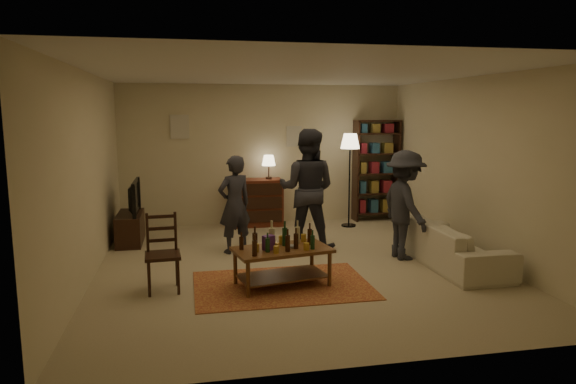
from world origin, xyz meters
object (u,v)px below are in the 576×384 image
object	(u,v)px
tv_stand	(130,220)
person_left	(235,204)
person_right	(307,189)
person_by_sofa	(405,205)
floor_lamp	(350,148)
coffee_table	(281,253)
sofa	(452,244)
dresser	(257,201)
dining_chair	(162,250)
bookshelf	(376,169)

from	to	relation	value
tv_stand	person_left	size ratio (longest dim) A/B	0.70
tv_stand	person_right	xyz separation A→B (m)	(2.82, -0.89, 0.57)
person_by_sofa	floor_lamp	bearing A→B (deg)	-1.26
person_left	person_by_sofa	world-z (taller)	person_by_sofa
coffee_table	person_right	distance (m)	1.94
floor_lamp	person_by_sofa	distance (m)	2.36
coffee_table	person_left	bearing A→B (deg)	104.14
coffee_table	sofa	bearing A→B (deg)	9.06
tv_stand	dresser	world-z (taller)	dresser
tv_stand	person_by_sofa	xyz separation A→B (m)	(4.11, -1.75, 0.43)
dining_chair	floor_lamp	distance (m)	4.58
person_left	dresser	bearing A→B (deg)	-131.42
dining_chair	bookshelf	world-z (taller)	bookshelf
floor_lamp	tv_stand	bearing A→B (deg)	-172.81
bookshelf	person_left	world-z (taller)	bookshelf
bookshelf	floor_lamp	size ratio (longest dim) A/B	1.14
person_left	tv_stand	bearing A→B (deg)	-52.75
sofa	person_right	xyz separation A→B (m)	(-1.82, 1.31, 0.66)
coffee_table	dining_chair	bearing A→B (deg)	174.20
person_right	dining_chair	bearing A→B (deg)	59.91
person_by_sofa	tv_stand	bearing A→B (deg)	62.44
sofa	person_by_sofa	size ratio (longest dim) A/B	1.28
floor_lamp	person_left	xyz separation A→B (m)	(-2.32, -1.43, -0.75)
person_by_sofa	dresser	bearing A→B (deg)	30.38
dresser	person_by_sofa	world-z (taller)	person_by_sofa
coffee_table	bookshelf	world-z (taller)	bookshelf
sofa	person_by_sofa	distance (m)	0.87
dresser	sofa	xyz separation A→B (m)	(2.39, -3.11, -0.17)
bookshelf	person_by_sofa	bearing A→B (deg)	-102.04
dining_chair	bookshelf	distance (m)	5.35
floor_lamp	person_by_sofa	bearing A→B (deg)	-86.73
dresser	sofa	bearing A→B (deg)	-52.46
dresser	person_left	distance (m)	1.95
dresser	sofa	size ratio (longest dim) A/B	0.65
person_right	person_by_sofa	xyz separation A→B (m)	(1.29, -0.86, -0.15)
tv_stand	bookshelf	size ratio (longest dim) A/B	0.52
coffee_table	person_by_sofa	bearing A→B (deg)	23.06
person_left	person_by_sofa	distance (m)	2.58
tv_stand	person_left	xyz separation A→B (m)	(1.66, -0.93, 0.38)
sofa	person_by_sofa	xyz separation A→B (m)	(-0.54, 0.45, 0.51)
dining_chair	person_right	size ratio (longest dim) A/B	0.50
dresser	floor_lamp	bearing A→B (deg)	-13.39
floor_lamp	sofa	size ratio (longest dim) A/B	0.85
tv_stand	dining_chair	bearing A→B (deg)	-75.67
dining_chair	floor_lamp	world-z (taller)	floor_lamp
floor_lamp	person_left	world-z (taller)	floor_lamp
sofa	person_right	world-z (taller)	person_right
bookshelf	person_left	xyz separation A→B (m)	(-3.03, -1.91, -0.27)
tv_stand	person_right	bearing A→B (deg)	-17.53
bookshelf	person_right	world-z (taller)	bookshelf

